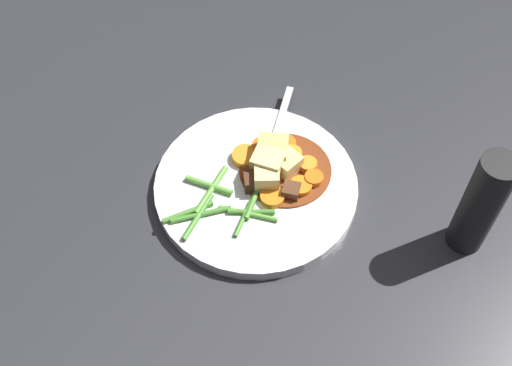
{
  "coord_description": "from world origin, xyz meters",
  "views": [
    {
      "loc": [
        -0.37,
        -0.33,
        0.7
      ],
      "look_at": [
        0.0,
        0.0,
        0.02
      ],
      "focal_mm": 44.64,
      "sensor_mm": 36.0,
      "label": 1
    }
  ],
  "objects_px": {
    "carrot_slice_3": "(308,165)",
    "fork": "(276,135)",
    "carrot_slice_4": "(263,148)",
    "dinner_plate": "(256,187)",
    "meat_chunk_1": "(291,191)",
    "potato_chunk_1": "(287,164)",
    "carrot_slice_2": "(292,155)",
    "carrot_slice_6": "(245,156)",
    "carrot_slice_0": "(301,187)",
    "carrot_slice_1": "(272,197)",
    "meat_chunk_0": "(252,181)",
    "potato_chunk_0": "(265,162)",
    "carrot_slice_5": "(285,144)",
    "pepper_mill": "(481,204)",
    "potato_chunk_2": "(272,152)",
    "potato_chunk_3": "(267,179)",
    "carrot_slice_7": "(314,179)"
  },
  "relations": [
    {
      "from": "carrot_slice_3",
      "to": "fork",
      "type": "distance_m",
      "value": 0.07
    },
    {
      "from": "carrot_slice_4",
      "to": "fork",
      "type": "distance_m",
      "value": 0.03
    },
    {
      "from": "dinner_plate",
      "to": "carrot_slice_3",
      "type": "xyz_separation_m",
      "value": [
        0.06,
        -0.03,
        0.01
      ]
    },
    {
      "from": "meat_chunk_1",
      "to": "fork",
      "type": "distance_m",
      "value": 0.1
    },
    {
      "from": "dinner_plate",
      "to": "potato_chunk_1",
      "type": "bearing_deg",
      "value": -21.22
    },
    {
      "from": "carrot_slice_2",
      "to": "carrot_slice_6",
      "type": "height_order",
      "value": "carrot_slice_2"
    },
    {
      "from": "carrot_slice_0",
      "to": "carrot_slice_1",
      "type": "bearing_deg",
      "value": 155.08
    },
    {
      "from": "carrot_slice_0",
      "to": "meat_chunk_0",
      "type": "xyz_separation_m",
      "value": [
        -0.04,
        0.05,
        0.0
      ]
    },
    {
      "from": "carrot_slice_0",
      "to": "potato_chunk_0",
      "type": "height_order",
      "value": "potato_chunk_0"
    },
    {
      "from": "carrot_slice_5",
      "to": "carrot_slice_3",
      "type": "bearing_deg",
      "value": -99.25
    },
    {
      "from": "carrot_slice_1",
      "to": "potato_chunk_1",
      "type": "relative_size",
      "value": 0.98
    },
    {
      "from": "carrot_slice_2",
      "to": "carrot_slice_3",
      "type": "xyz_separation_m",
      "value": [
        0.0,
        -0.03,
        -0.0
      ]
    },
    {
      "from": "potato_chunk_0",
      "to": "carrot_slice_0",
      "type": "bearing_deg",
      "value": -81.63
    },
    {
      "from": "dinner_plate",
      "to": "carrot_slice_3",
      "type": "bearing_deg",
      "value": -28.25
    },
    {
      "from": "carrot_slice_3",
      "to": "potato_chunk_0",
      "type": "height_order",
      "value": "potato_chunk_0"
    },
    {
      "from": "dinner_plate",
      "to": "carrot_slice_0",
      "type": "bearing_deg",
      "value": -57.73
    },
    {
      "from": "meat_chunk_1",
      "to": "pepper_mill",
      "type": "bearing_deg",
      "value": -62.87
    },
    {
      "from": "potato_chunk_1",
      "to": "meat_chunk_0",
      "type": "height_order",
      "value": "potato_chunk_1"
    },
    {
      "from": "carrot_slice_5",
      "to": "fork",
      "type": "height_order",
      "value": "carrot_slice_5"
    },
    {
      "from": "carrot_slice_0",
      "to": "carrot_slice_3",
      "type": "distance_m",
      "value": 0.04
    },
    {
      "from": "carrot_slice_4",
      "to": "potato_chunk_2",
      "type": "distance_m",
      "value": 0.02
    },
    {
      "from": "carrot_slice_3",
      "to": "potato_chunk_1",
      "type": "distance_m",
      "value": 0.03
    },
    {
      "from": "potato_chunk_1",
      "to": "potato_chunk_3",
      "type": "xyz_separation_m",
      "value": [
        -0.04,
        0.0,
        0.0
      ]
    },
    {
      "from": "meat_chunk_0",
      "to": "meat_chunk_1",
      "type": "xyz_separation_m",
      "value": [
        0.02,
        -0.05,
        -0.0
      ]
    },
    {
      "from": "carrot_slice_6",
      "to": "meat_chunk_0",
      "type": "xyz_separation_m",
      "value": [
        -0.03,
        -0.04,
        0.0
      ]
    },
    {
      "from": "carrot_slice_6",
      "to": "pepper_mill",
      "type": "height_order",
      "value": "pepper_mill"
    },
    {
      "from": "carrot_slice_1",
      "to": "potato_chunk_3",
      "type": "height_order",
      "value": "potato_chunk_3"
    },
    {
      "from": "carrot_slice_4",
      "to": "carrot_slice_5",
      "type": "xyz_separation_m",
      "value": [
        0.03,
        -0.02,
        -0.0
      ]
    },
    {
      "from": "carrot_slice_5",
      "to": "meat_chunk_1",
      "type": "distance_m",
      "value": 0.08
    },
    {
      "from": "potato_chunk_3",
      "to": "carrot_slice_0",
      "type": "bearing_deg",
      "value": -55.37
    },
    {
      "from": "dinner_plate",
      "to": "carrot_slice_1",
      "type": "distance_m",
      "value": 0.04
    },
    {
      "from": "carrot_slice_5",
      "to": "potato_chunk_0",
      "type": "distance_m",
      "value": 0.05
    },
    {
      "from": "carrot_slice_0",
      "to": "carrot_slice_5",
      "type": "distance_m",
      "value": 0.07
    },
    {
      "from": "carrot_slice_2",
      "to": "fork",
      "type": "distance_m",
      "value": 0.04
    },
    {
      "from": "carrot_slice_5",
      "to": "meat_chunk_0",
      "type": "bearing_deg",
      "value": -171.44
    },
    {
      "from": "potato_chunk_1",
      "to": "potato_chunk_3",
      "type": "distance_m",
      "value": 0.04
    },
    {
      "from": "carrot_slice_5",
      "to": "potato_chunk_2",
      "type": "distance_m",
      "value": 0.03
    },
    {
      "from": "potato_chunk_2",
      "to": "dinner_plate",
      "type": "bearing_deg",
      "value": -168.15
    },
    {
      "from": "carrot_slice_4",
      "to": "potato_chunk_0",
      "type": "xyz_separation_m",
      "value": [
        -0.02,
        -0.02,
        0.01
      ]
    },
    {
      "from": "dinner_plate",
      "to": "carrot_slice_4",
      "type": "relative_size",
      "value": 8.57
    },
    {
      "from": "potato_chunk_2",
      "to": "fork",
      "type": "distance_m",
      "value": 0.05
    },
    {
      "from": "meat_chunk_0",
      "to": "pepper_mill",
      "type": "distance_m",
      "value": 0.28
    },
    {
      "from": "carrot_slice_3",
      "to": "pepper_mill",
      "type": "height_order",
      "value": "pepper_mill"
    },
    {
      "from": "carrot_slice_4",
      "to": "carrot_slice_6",
      "type": "distance_m",
      "value": 0.03
    },
    {
      "from": "carrot_slice_5",
      "to": "fork",
      "type": "distance_m",
      "value": 0.02
    },
    {
      "from": "carrot_slice_0",
      "to": "carrot_slice_3",
      "type": "relative_size",
      "value": 1.21
    },
    {
      "from": "carrot_slice_5",
      "to": "carrot_slice_4",
      "type": "bearing_deg",
      "value": 146.3
    },
    {
      "from": "dinner_plate",
      "to": "meat_chunk_0",
      "type": "distance_m",
      "value": 0.02
    },
    {
      "from": "fork",
      "to": "potato_chunk_0",
      "type": "bearing_deg",
      "value": -152.52
    },
    {
      "from": "carrot_slice_7",
      "to": "potato_chunk_1",
      "type": "distance_m",
      "value": 0.04
    }
  ]
}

